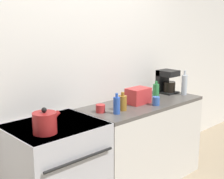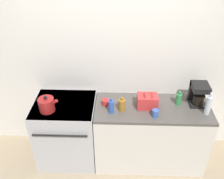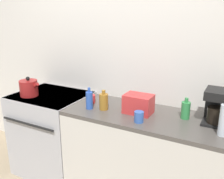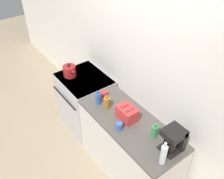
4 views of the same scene
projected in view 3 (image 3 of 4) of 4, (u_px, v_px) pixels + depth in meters
name	position (u px, v px, depth m)	size (l,w,h in m)	color
wall_back	(116.00, 60.00, 2.65)	(8.00, 0.05, 2.60)	silver
stove	(53.00, 132.00, 2.85)	(0.78, 0.70, 0.93)	#B7B7BC
counter_block	(144.00, 161.00, 2.32)	(1.44, 0.60, 0.93)	silver
kettle	(29.00, 88.00, 2.65)	(0.24, 0.19, 0.21)	maroon
toaster	(138.00, 104.00, 2.20)	(0.25, 0.17, 0.17)	red
coffee_maker	(218.00, 105.00, 1.98)	(0.20, 0.22, 0.28)	black
bottle_green	(186.00, 110.00, 2.08)	(0.07, 0.07, 0.18)	#338C47
bottle_blue	(89.00, 100.00, 2.30)	(0.06, 0.06, 0.20)	#2D56B7
bottle_amber	(104.00, 101.00, 2.28)	(0.08, 0.08, 0.18)	#9E6B23
bottle_clear	(224.00, 120.00, 1.78)	(0.07, 0.07, 0.29)	silver
cup_red	(91.00, 99.00, 2.46)	(0.09, 0.09, 0.08)	red
cup_blue	(139.00, 117.00, 2.02)	(0.08, 0.08, 0.09)	#3860B2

